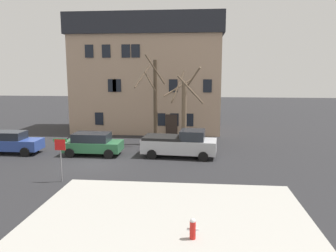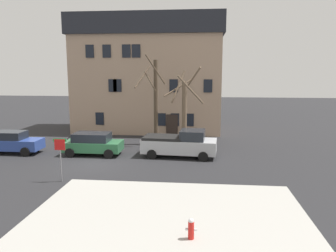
{
  "view_description": "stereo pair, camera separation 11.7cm",
  "coord_description": "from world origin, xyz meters",
  "px_view_note": "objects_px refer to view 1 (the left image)",
  "views": [
    {
      "loc": [
        6.87,
        -20.96,
        6.13
      ],
      "look_at": [
        4.63,
        2.2,
        2.31
      ],
      "focal_mm": 35.66,
      "sensor_mm": 36.0,
      "label": 1
    },
    {
      "loc": [
        6.99,
        -20.95,
        6.13
      ],
      "look_at": [
        4.63,
        2.2,
        2.31
      ],
      "focal_mm": 35.66,
      "sensor_mm": 36.0,
      "label": 2
    }
  ],
  "objects_px": {
    "building_main": "(148,74)",
    "street_sign_pole": "(60,152)",
    "bicycle_leaning": "(76,141)",
    "tree_bare_mid": "(184,108)",
    "pickup_truck_silver": "(180,144)",
    "car_green_wagon": "(93,143)",
    "tree_bare_near": "(155,100)",
    "fire_hydrant": "(193,228)",
    "car_blue_sedan": "(10,142)"
  },
  "relations": [
    {
      "from": "tree_bare_near",
      "to": "pickup_truck_silver",
      "type": "distance_m",
      "value": 5.46
    },
    {
      "from": "car_blue_sedan",
      "to": "fire_hydrant",
      "type": "height_order",
      "value": "car_blue_sedan"
    },
    {
      "from": "pickup_truck_silver",
      "to": "bicycle_leaning",
      "type": "height_order",
      "value": "pickup_truck_silver"
    },
    {
      "from": "tree_bare_near",
      "to": "bicycle_leaning",
      "type": "height_order",
      "value": "tree_bare_near"
    },
    {
      "from": "tree_bare_near",
      "to": "car_green_wagon",
      "type": "xyz_separation_m",
      "value": [
        -4.08,
        -4.16,
        -2.94
      ]
    },
    {
      "from": "building_main",
      "to": "pickup_truck_silver",
      "type": "bearing_deg",
      "value": -69.98
    },
    {
      "from": "tree_bare_mid",
      "to": "bicycle_leaning",
      "type": "bearing_deg",
      "value": -175.58
    },
    {
      "from": "building_main",
      "to": "pickup_truck_silver",
      "type": "xyz_separation_m",
      "value": [
        4.02,
        -11.03,
        -4.93
      ]
    },
    {
      "from": "building_main",
      "to": "tree_bare_mid",
      "type": "xyz_separation_m",
      "value": [
        4.13,
        -7.55,
        -2.74
      ]
    },
    {
      "from": "building_main",
      "to": "tree_bare_mid",
      "type": "height_order",
      "value": "building_main"
    },
    {
      "from": "car_blue_sedan",
      "to": "fire_hydrant",
      "type": "relative_size",
      "value": 5.89
    },
    {
      "from": "building_main",
      "to": "street_sign_pole",
      "type": "bearing_deg",
      "value": -97.37
    },
    {
      "from": "tree_bare_mid",
      "to": "car_green_wagon",
      "type": "xyz_separation_m",
      "value": [
        -6.56,
        -3.62,
        -2.28
      ]
    },
    {
      "from": "car_green_wagon",
      "to": "tree_bare_near",
      "type": "bearing_deg",
      "value": 45.57
    },
    {
      "from": "car_blue_sedan",
      "to": "car_green_wagon",
      "type": "xyz_separation_m",
      "value": [
        6.34,
        0.13,
        0.03
      ]
    },
    {
      "from": "tree_bare_near",
      "to": "car_blue_sedan",
      "type": "xyz_separation_m",
      "value": [
        -10.42,
        -4.28,
        -2.96
      ]
    },
    {
      "from": "building_main",
      "to": "car_blue_sedan",
      "type": "xyz_separation_m",
      "value": [
        -8.77,
        -11.3,
        -5.05
      ]
    },
    {
      "from": "bicycle_leaning",
      "to": "tree_bare_mid",
      "type": "bearing_deg",
      "value": 4.42
    },
    {
      "from": "pickup_truck_silver",
      "to": "bicycle_leaning",
      "type": "distance_m",
      "value": 9.31
    },
    {
      "from": "car_green_wagon",
      "to": "pickup_truck_silver",
      "type": "distance_m",
      "value": 6.45
    },
    {
      "from": "car_green_wagon",
      "to": "building_main",
      "type": "bearing_deg",
      "value": 77.73
    },
    {
      "from": "tree_bare_mid",
      "to": "tree_bare_near",
      "type": "bearing_deg",
      "value": 167.85
    },
    {
      "from": "building_main",
      "to": "tree_bare_near",
      "type": "xyz_separation_m",
      "value": [
        1.65,
        -7.02,
        -2.08
      ]
    },
    {
      "from": "building_main",
      "to": "street_sign_pole",
      "type": "xyz_separation_m",
      "value": [
        -2.24,
        -17.29,
        -4.15
      ]
    },
    {
      "from": "building_main",
      "to": "car_green_wagon",
      "type": "xyz_separation_m",
      "value": [
        -2.43,
        -11.17,
        -5.02
      ]
    },
    {
      "from": "car_blue_sedan",
      "to": "bicycle_leaning",
      "type": "bearing_deg",
      "value": 37.88
    },
    {
      "from": "building_main",
      "to": "bicycle_leaning",
      "type": "bearing_deg",
      "value": -120.46
    },
    {
      "from": "bicycle_leaning",
      "to": "street_sign_pole",
      "type": "bearing_deg",
      "value": -73.88
    },
    {
      "from": "car_blue_sedan",
      "to": "car_green_wagon",
      "type": "distance_m",
      "value": 6.34
    },
    {
      "from": "building_main",
      "to": "street_sign_pole",
      "type": "relative_size",
      "value": 6.16
    },
    {
      "from": "building_main",
      "to": "tree_bare_near",
      "type": "height_order",
      "value": "building_main"
    },
    {
      "from": "building_main",
      "to": "bicycle_leaning",
      "type": "distance_m",
      "value": 11.04
    },
    {
      "from": "tree_bare_mid",
      "to": "pickup_truck_silver",
      "type": "distance_m",
      "value": 4.11
    },
    {
      "from": "fire_hydrant",
      "to": "pickup_truck_silver",
      "type": "bearing_deg",
      "value": 95.65
    },
    {
      "from": "tree_bare_near",
      "to": "pickup_truck_silver",
      "type": "relative_size",
      "value": 1.37
    },
    {
      "from": "building_main",
      "to": "fire_hydrant",
      "type": "height_order",
      "value": "building_main"
    },
    {
      "from": "car_green_wagon",
      "to": "bicycle_leaning",
      "type": "distance_m",
      "value": 3.83
    },
    {
      "from": "tree_bare_mid",
      "to": "pickup_truck_silver",
      "type": "relative_size",
      "value": 1.19
    },
    {
      "from": "tree_bare_mid",
      "to": "car_blue_sedan",
      "type": "bearing_deg",
      "value": -163.81
    },
    {
      "from": "tree_bare_near",
      "to": "car_green_wagon",
      "type": "bearing_deg",
      "value": -134.43
    },
    {
      "from": "tree_bare_near",
      "to": "tree_bare_mid",
      "type": "relative_size",
      "value": 1.15
    },
    {
      "from": "tree_bare_near",
      "to": "car_blue_sedan",
      "type": "height_order",
      "value": "tree_bare_near"
    },
    {
      "from": "car_blue_sedan",
      "to": "tree_bare_near",
      "type": "bearing_deg",
      "value": 22.35
    },
    {
      "from": "car_blue_sedan",
      "to": "building_main",
      "type": "bearing_deg",
      "value": 52.17
    },
    {
      "from": "pickup_truck_silver",
      "to": "street_sign_pole",
      "type": "height_order",
      "value": "street_sign_pole"
    },
    {
      "from": "car_green_wagon",
      "to": "pickup_truck_silver",
      "type": "xyz_separation_m",
      "value": [
        6.45,
        0.14,
        0.09
      ]
    },
    {
      "from": "car_blue_sedan",
      "to": "bicycle_leaning",
      "type": "distance_m",
      "value": 5.0
    },
    {
      "from": "building_main",
      "to": "car_green_wagon",
      "type": "height_order",
      "value": "building_main"
    },
    {
      "from": "tree_bare_near",
      "to": "fire_hydrant",
      "type": "xyz_separation_m",
      "value": [
        3.59,
        -16.27,
        -3.27
      ]
    },
    {
      "from": "tree_bare_near",
      "to": "street_sign_pole",
      "type": "relative_size",
      "value": 3.04
    }
  ]
}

